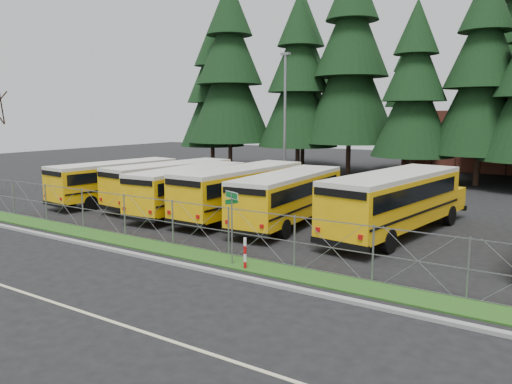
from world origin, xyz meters
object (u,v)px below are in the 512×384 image
Objects in this scene: bus_0 at (120,182)px; bus_3 at (245,192)px; striped_bollard at (245,254)px; bus_2 at (193,190)px; street_sign at (232,212)px; bus_4 at (291,199)px; bus_1 at (175,184)px; bus_6 at (397,204)px; light_standard at (285,116)px.

bus_3 is (9.46, 0.46, 0.09)m from bus_0.
bus_0 reaches higher than striped_bollard.
street_sign is (7.85, -7.04, 0.71)m from bus_2.
bus_3 is at bearing 124.40° from striped_bollard.
bus_4 reaches higher than striped_bollard.
bus_4 is at bearing 106.81° from striped_bollard.
bus_1 is 8.52× the size of striped_bollard.
street_sign is at bearing -45.33° from bus_2.
striped_bollard is at bearing -43.65° from bus_2.
bus_6 is at bearing 9.34° from bus_0.
light_standard is (-0.27, 11.09, 4.18)m from bus_2.
street_sign is at bearing -106.68° from bus_6.
bus_1 is 1.01× the size of bus_2.
bus_4 is at bearing -163.94° from bus_6.
street_sign is at bearing -32.42° from bus_1.
light_standard is at bearing 110.09° from bus_3.
bus_1 is at bearing 20.92° from bus_0.
bus_6 is at bearing 70.45° from striped_bollard.
bus_3 reaches higher than bus_1.
striped_bollard is (11.00, -8.37, -0.74)m from bus_1.
bus_3 is 0.95× the size of bus_6.
bus_0 is at bearing 153.13° from street_sign.
bus_1 is at bearing 142.75° from striped_bollard.
bus_2 is (6.23, -0.09, 0.01)m from bus_0.
bus_2 is 11.86m from light_standard.
bus_0 is 6.23m from bus_2.
bus_6 reaches higher than bus_1.
bus_0 is 3.56× the size of street_sign.
bus_0 is 13.20m from light_standard.
bus_3 is 11.84m from light_standard.
light_standard reaches higher than bus_1.
bus_2 is at bearing 5.21° from bus_0.
bus_2 is 1.00× the size of light_standard.
bus_0 is 0.98× the size of bus_1.
bus_4 is 8.00m from striped_bollard.
striped_bollard is (14.82, -7.35, -0.71)m from bus_0.
light_standard is at bearing 114.11° from street_sign.
bus_4 is 3.66× the size of street_sign.
street_sign is (10.26, -8.15, 0.69)m from bus_1.
bus_4 is 0.91× the size of bus_6.
bus_4 is at bearing 7.24° from bus_0.
bus_3 is at bearing 8.81° from bus_0.
bus_6 is 8.99m from street_sign.
street_sign is (1.56, -7.40, 0.68)m from bus_4.
bus_3 is 1.04× the size of bus_4.
bus_3 reaches higher than bus_0.
light_standard is (5.96, 11.00, 4.19)m from bus_0.
light_standard is (-8.86, 18.36, 4.90)m from striped_bollard.
bus_1 is at bearing -172.12° from bus_6.
street_sign is (-3.72, -8.17, 0.55)m from bus_6.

